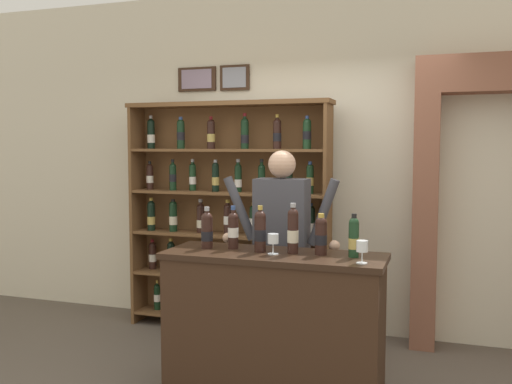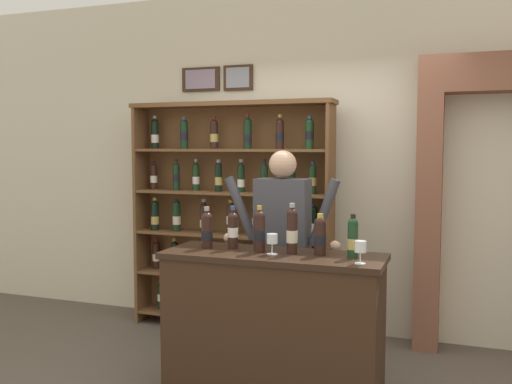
% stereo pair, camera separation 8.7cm
% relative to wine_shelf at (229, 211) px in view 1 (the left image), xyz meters
% --- Properties ---
extents(back_wall, '(12.00, 0.19, 3.17)m').
position_rel_wine_shelf_xyz_m(back_wall, '(0.73, 0.34, 0.47)').
color(back_wall, beige).
rests_on(back_wall, ground).
extents(wine_shelf, '(1.93, 0.31, 2.11)m').
position_rel_wine_shelf_xyz_m(wine_shelf, '(0.00, 0.00, 0.00)').
color(wine_shelf, brown).
rests_on(wine_shelf, ground).
extents(archway_doorway, '(1.33, 0.45, 2.45)m').
position_rel_wine_shelf_xyz_m(archway_doorway, '(2.30, 0.20, 0.24)').
color(archway_doorway, brown).
rests_on(archway_doorway, ground).
extents(tasting_counter, '(1.47, 0.53, 1.01)m').
position_rel_wine_shelf_xyz_m(tasting_counter, '(0.83, -1.30, -0.61)').
color(tasting_counter, '#382316').
rests_on(tasting_counter, ground).
extents(shopkeeper, '(0.92, 0.22, 1.68)m').
position_rel_wine_shelf_xyz_m(shopkeeper, '(0.74, -0.80, -0.08)').
color(shopkeeper, '#2D3347').
rests_on(shopkeeper, ground).
extents(tasting_bottle_prosecco, '(0.08, 0.08, 0.29)m').
position_rel_wine_shelf_xyz_m(tasting_bottle_prosecco, '(0.34, -1.27, 0.02)').
color(tasting_bottle_prosecco, black).
rests_on(tasting_bottle_prosecco, tasting_counter).
extents(tasting_bottle_brunello, '(0.07, 0.07, 0.30)m').
position_rel_wine_shelf_xyz_m(tasting_bottle_brunello, '(0.52, -1.23, 0.03)').
color(tasting_bottle_brunello, black).
rests_on(tasting_bottle_brunello, tasting_counter).
extents(tasting_bottle_riserva, '(0.08, 0.08, 0.31)m').
position_rel_wine_shelf_xyz_m(tasting_bottle_riserva, '(0.73, -1.29, 0.04)').
color(tasting_bottle_riserva, black).
rests_on(tasting_bottle_riserva, tasting_counter).
extents(tasting_bottle_grappa, '(0.07, 0.07, 0.33)m').
position_rel_wine_shelf_xyz_m(tasting_bottle_grappa, '(0.95, -1.27, 0.05)').
color(tasting_bottle_grappa, black).
rests_on(tasting_bottle_grappa, tasting_counter).
extents(tasting_bottle_chianti, '(0.08, 0.08, 0.27)m').
position_rel_wine_shelf_xyz_m(tasting_bottle_chianti, '(1.14, -1.25, 0.02)').
color(tasting_bottle_chianti, black).
rests_on(tasting_bottle_chianti, tasting_counter).
extents(tasting_bottle_super_tuscan, '(0.07, 0.07, 0.28)m').
position_rel_wine_shelf_xyz_m(tasting_bottle_super_tuscan, '(1.35, -1.27, 0.02)').
color(tasting_bottle_super_tuscan, '#19381E').
rests_on(tasting_bottle_super_tuscan, tasting_counter).
extents(wine_glass_spare, '(0.07, 0.07, 0.14)m').
position_rel_wine_shelf_xyz_m(wine_glass_spare, '(1.43, -1.45, -0.01)').
color(wine_glass_spare, silver).
rests_on(wine_glass_spare, tasting_counter).
extents(wine_glass_center, '(0.07, 0.07, 0.14)m').
position_rel_wine_shelf_xyz_m(wine_glass_center, '(0.84, -1.34, -0.01)').
color(wine_glass_center, silver).
rests_on(wine_glass_center, tasting_counter).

